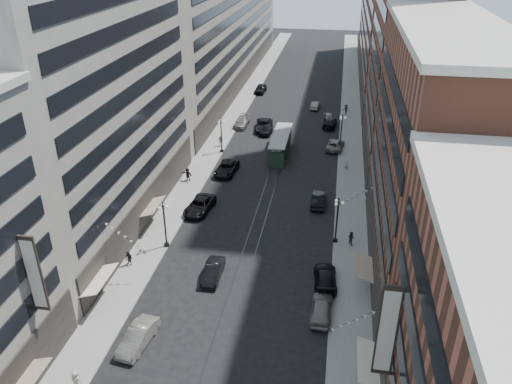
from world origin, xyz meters
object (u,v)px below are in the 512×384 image
Objects in this scene: car_1 at (138,337)px; pedestrian_4 at (369,374)px; car_4 at (321,309)px; car_8 at (242,122)px; lamppost_sw_far at (165,223)px; lamppost_sw_mid at (221,134)px; pedestrian_6 at (221,141)px; pedestrian_8 at (346,165)px; lamppost_se_far at (337,219)px; car_7 at (226,168)px; car_5 at (213,271)px; car_2 at (200,206)px; pedestrian_1 at (76,380)px; lamppost_se_mid at (341,130)px; car_10 at (318,200)px; pedestrian_5 at (188,174)px; car_extra_1 at (325,278)px; car_12 at (330,122)px; car_13 at (266,130)px; car_11 at (335,145)px; pedestrian_9 at (346,109)px; streetcar at (281,145)px; pedestrian_7 at (351,238)px; car_14 at (315,105)px; pedestrian_2 at (129,258)px; car_9 at (261,89)px; car_extra_0 at (328,116)px.

car_1 is 19.11m from pedestrian_4.
car_4 is 50.53m from car_8.
lamppost_sw_far is 1.00× the size of lamppost_sw_mid.
pedestrian_8 is at bearing 167.34° from pedestrian_6.
lamppost_sw_far is at bearing -167.74° from lamppost_se_far.
car_5 is at bearing -76.81° from car_7.
pedestrian_1 is (-1.94, -28.16, 0.19)m from car_2.
pedestrian_6 is at bearing 101.86° from car_1.
car_1 is (-16.00, -46.53, -2.28)m from lamppost_se_mid.
lamppost_se_far is 1.15× the size of car_10.
car_extra_1 is at bearing -20.41° from pedestrian_5.
car_12 is (15.58, 2.42, -0.01)m from car_8.
lamppost_se_far is 1.03× the size of car_extra_1.
car_1 is 0.92× the size of car_extra_1.
lamppost_se_mid is 1.22× the size of car_13.
lamppost_se_mid is at bearing 41.35° from car_7.
car_8 is at bearing 1.56° from pedestrian_4.
car_11 is 12.87m from car_13.
pedestrian_8 is 25.43m from pedestrian_9.
car_2 is at bearing 25.87° from pedestrian_8.
car_5 is at bearing -35.04° from lamppost_sw_far.
streetcar reaches higher than car_4.
streetcar is at bearing 110.92° from lamppost_se_far.
lamppost_sw_mid is 1.15× the size of car_4.
car_8 is 1.01× the size of car_12.
pedestrian_1 is (-2.83, -5.30, 0.18)m from car_1.
car_7 reaches higher than car_12.
lamppost_se_mid is 1.03× the size of car_extra_1.
streetcar is (-9.20, -3.93, -1.64)m from lamppost_se_mid.
car_13 is (-11.76, 44.72, -0.05)m from car_4.
car_4 is at bearing -72.97° from car_13.
lamppost_sw_far is 20.56m from pedestrian_7.
car_2 is (1.51, 8.33, -2.29)m from lamppost_sw_far.
lamppost_se_far reaches higher than car_14.
car_7 is 2.96× the size of pedestrian_9.
car_2 is (-0.89, 22.86, -0.01)m from car_1.
pedestrian_2 is (-2.66, -31.11, -2.12)m from lamppost_sw_mid.
car_5 is 65.40m from car_9.
pedestrian_4 is 0.82× the size of pedestrian_5.
car_11 is at bearing -169.04° from pedestrian_6.
lamppost_se_mid is at bearing 60.10° from lamppost_sw_far.
car_1 is at bearing -80.62° from lamppost_sw_far.
pedestrian_1 is 0.40× the size of car_extra_0.
pedestrian_2 is (-21.06, -36.11, -2.12)m from lamppost_se_mid.
car_12 is (-2.02, 37.75, -2.30)m from lamppost_se_far.
lamppost_sw_far is at bearing -108.15° from streetcar.
lamppost_sw_far is 1.32× the size of car_extra_0.
pedestrian_2 is (-20.12, 4.27, 0.16)m from car_4.
car_8 is at bearing 88.83° from lamppost_sw_far.
lamppost_sw_mid reaches higher than car_7.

